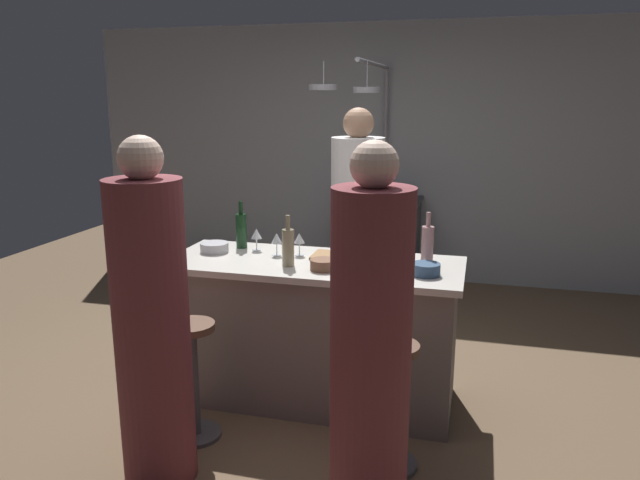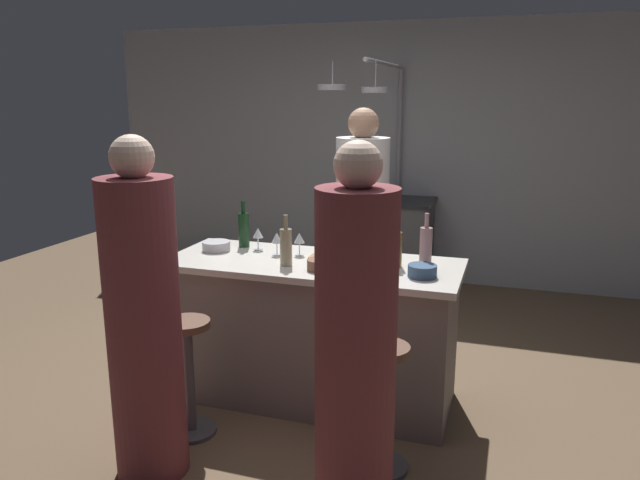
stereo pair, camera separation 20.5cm
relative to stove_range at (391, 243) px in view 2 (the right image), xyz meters
The scene contains 22 objects.
ground_plane 2.49m from the stove_range, 90.00° to the right, with size 9.00×9.00×0.00m, color brown.
back_wall 0.94m from the stove_range, 90.00° to the left, with size 6.40×0.16×2.60m, color #9EA3A8.
kitchen_island 2.45m from the stove_range, 90.00° to the right, with size 1.80×0.72×0.90m.
stove_range is the anchor object (origin of this frame).
chef 1.69m from the stove_range, 86.42° to the right, with size 0.38×0.38×1.80m.
bar_stool_right 3.13m from the stove_range, 79.21° to the right, with size 0.28×0.28×0.68m.
guest_right 3.47m from the stove_range, 81.20° to the right, with size 0.36×0.36×1.71m.
bar_stool_left 3.11m from the stove_range, 99.63° to the right, with size 0.28×0.28×0.68m.
guest_left 3.50m from the stove_range, 98.74° to the right, with size 0.36×0.36×1.71m.
overhead_pot_rack 1.26m from the stove_range, 97.63° to the right, with size 0.57×1.49×2.17m.
cutting_board 2.37m from the stove_range, 86.95° to the right, with size 0.32×0.22×0.02m, color #997047.
pepper_mill 2.41m from the stove_range, 79.86° to the right, with size 0.05×0.05×0.21m, color #382319.
wine_bottle_rose 2.55m from the stove_range, 74.23° to the right, with size 0.07×0.07×0.33m.
wine_bottle_red 2.38m from the stove_range, 103.89° to the right, with size 0.07×0.07×0.31m.
wine_bottle_white 2.65m from the stove_range, 92.66° to the right, with size 0.07×0.07×0.31m.
wine_bottle_amber 2.52m from the stove_range, 78.17° to the right, with size 0.07×0.07×0.29m.
wine_glass_near_right_guest 2.46m from the stove_range, 96.27° to the right, with size 0.07×0.07×0.15m.
wine_glass_near_left_guest 2.41m from the stove_range, 93.05° to the right, with size 0.07×0.07×0.15m.
wine_glass_by_chef 2.39m from the stove_range, 100.67° to the right, with size 0.07×0.07×0.15m.
mixing_bowl_blue 2.70m from the stove_range, 75.04° to the right, with size 0.16×0.16×0.07m, color #334C6B.
mixing_bowl_wooden 2.66m from the stove_range, 87.76° to the right, with size 0.15×0.15×0.06m, color brown.
mixing_bowl_steel 2.53m from the stove_range, 105.90° to the right, with size 0.18×0.18×0.06m, color #B7B7BC.
Camera 2 is at (1.15, -3.36, 1.88)m, focal length 33.98 mm.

